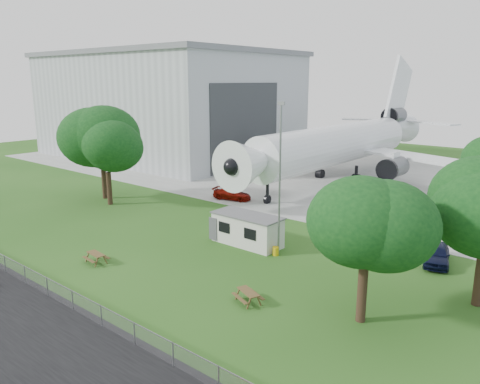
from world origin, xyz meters
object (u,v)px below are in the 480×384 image
Objects in this scene: hangar at (168,104)px; site_cabin at (247,229)px; picnic_west at (97,263)px; picnic_east at (248,302)px; airliner at (342,142)px.

hangar is 6.37× the size of site_cabin.
picnic_west and picnic_east have the same top height.
airliner is at bearing 97.36° from picnic_west.
hangar is 0.90× the size of airliner.
hangar is 63.06m from picnic_east.
picnic_east is at bearing -37.39° from hangar.
site_cabin is 3.75× the size of picnic_east.
airliner is 7.07× the size of site_cabin.
picnic_west is (-6.31, -10.69, -1.31)m from site_cabin.
picnic_west is 13.32m from picnic_east.
site_cabin is 10.87m from picnic_east.
hangar is at bearing 145.38° from site_cabin.
airliner is 40.39m from picnic_west.
site_cabin is 12.48m from picnic_west.
airliner is at bearing -0.22° from hangar.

